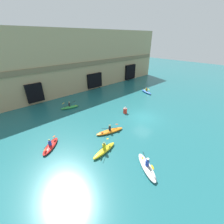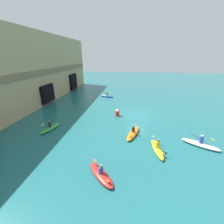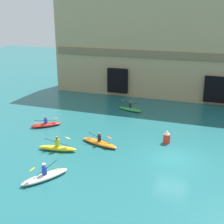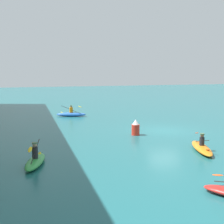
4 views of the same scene
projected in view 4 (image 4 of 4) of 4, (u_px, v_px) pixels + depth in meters
The scene contains 5 objects.
ground_plane at pixel (165, 130), 24.50m from camera, with size 120.00×120.00×0.00m, color #1E6066.
kayak_orange at pixel (202, 148), 18.44m from camera, with size 3.59×1.77×1.06m.
kayak_green at pixel (35, 161), 15.73m from camera, with size 3.00×1.50×1.18m.
kayak_blue at pixel (71, 114), 31.52m from camera, with size 1.59×3.07×1.13m.
marker_buoy at pixel (136, 128), 22.75m from camera, with size 0.58×0.58×1.16m.
Camera 4 is at (-22.05, 10.45, 4.88)m, focal length 50.00 mm.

